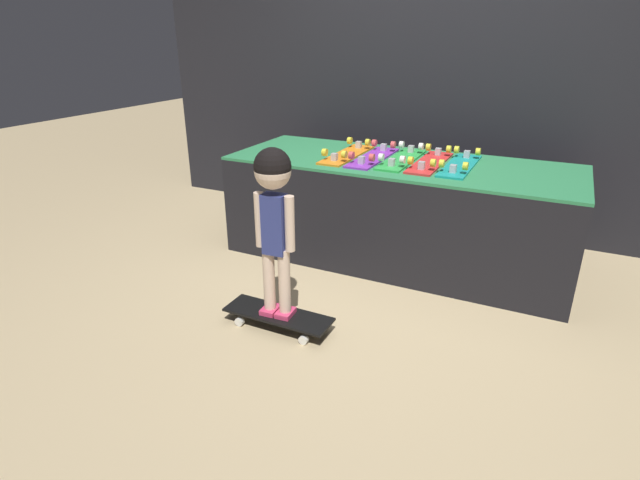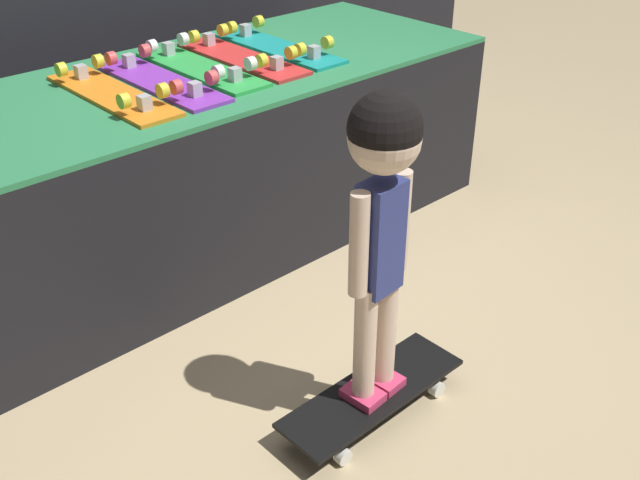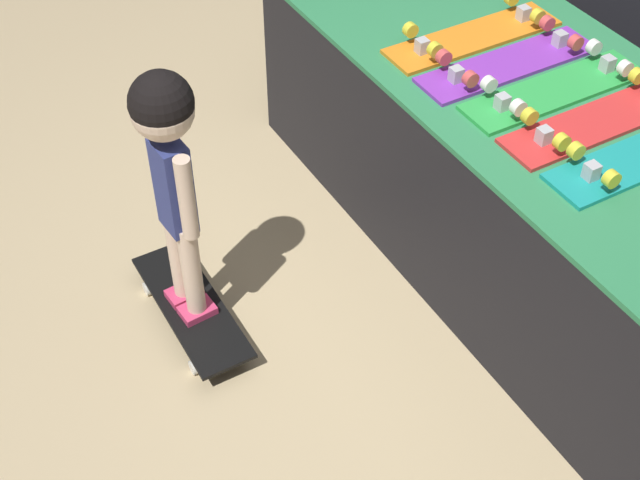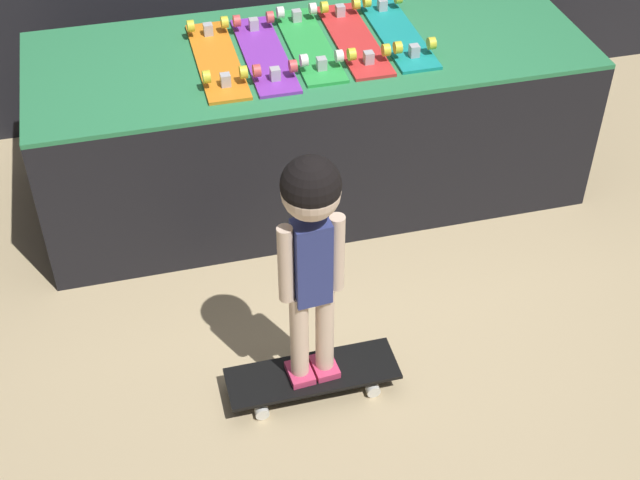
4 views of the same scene
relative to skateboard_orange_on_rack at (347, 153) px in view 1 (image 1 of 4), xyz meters
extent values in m
plane|color=tan|center=(0.41, -0.57, -0.77)|extent=(16.00, 16.00, 0.00)
cube|color=black|center=(0.41, 0.86, 0.35)|extent=(5.26, 0.10, 2.24)
cube|color=black|center=(0.41, 0.02, -0.40)|extent=(2.46, 0.93, 0.73)
cube|color=#2D7F4C|center=(0.41, 0.02, -0.03)|extent=(2.46, 0.93, 0.02)
cube|color=orange|center=(0.00, 0.00, -0.01)|extent=(0.18, 0.69, 0.01)
cube|color=#B7B7BC|center=(0.00, 0.23, 0.02)|extent=(0.04, 0.04, 0.05)
cylinder|color=yellow|center=(0.08, 0.23, 0.05)|extent=(0.03, 0.05, 0.05)
cylinder|color=yellow|center=(-0.08, 0.23, 0.05)|extent=(0.03, 0.05, 0.05)
cube|color=#B7B7BC|center=(0.00, -0.23, 0.02)|extent=(0.04, 0.04, 0.05)
cylinder|color=yellow|center=(0.08, -0.23, 0.05)|extent=(0.03, 0.05, 0.05)
cylinder|color=yellow|center=(-0.08, -0.23, 0.05)|extent=(0.03, 0.05, 0.05)
cube|color=purple|center=(0.21, 0.00, -0.01)|extent=(0.18, 0.69, 0.01)
cube|color=#B7B7BC|center=(0.21, 0.23, 0.02)|extent=(0.04, 0.04, 0.05)
cylinder|color=#D84C4C|center=(0.28, 0.23, 0.05)|extent=(0.03, 0.05, 0.05)
cylinder|color=#D84C4C|center=(0.13, 0.23, 0.05)|extent=(0.03, 0.05, 0.05)
cube|color=#B7B7BC|center=(0.21, -0.23, 0.02)|extent=(0.04, 0.04, 0.05)
cylinder|color=#D84C4C|center=(0.28, -0.23, 0.05)|extent=(0.03, 0.05, 0.05)
cylinder|color=#D84C4C|center=(0.13, -0.23, 0.05)|extent=(0.03, 0.05, 0.05)
cube|color=green|center=(0.41, 0.03, -0.01)|extent=(0.18, 0.69, 0.01)
cube|color=#B7B7BC|center=(0.41, 0.26, 0.02)|extent=(0.04, 0.04, 0.05)
cylinder|color=white|center=(0.49, 0.26, 0.05)|extent=(0.03, 0.05, 0.05)
cylinder|color=white|center=(0.34, 0.26, 0.05)|extent=(0.03, 0.05, 0.05)
cube|color=#B7B7BC|center=(0.41, -0.19, 0.02)|extent=(0.04, 0.04, 0.05)
cylinder|color=white|center=(0.49, -0.19, 0.05)|extent=(0.03, 0.05, 0.05)
cylinder|color=white|center=(0.34, -0.19, 0.05)|extent=(0.03, 0.05, 0.05)
cube|color=red|center=(0.62, 0.03, -0.01)|extent=(0.18, 0.69, 0.01)
cube|color=#B7B7BC|center=(0.62, 0.26, 0.02)|extent=(0.04, 0.04, 0.05)
cylinder|color=yellow|center=(0.69, 0.26, 0.05)|extent=(0.03, 0.05, 0.05)
cylinder|color=yellow|center=(0.54, 0.26, 0.05)|extent=(0.03, 0.05, 0.05)
cube|color=#B7B7BC|center=(0.62, -0.19, 0.02)|extent=(0.04, 0.04, 0.05)
cylinder|color=yellow|center=(0.69, -0.19, 0.05)|extent=(0.03, 0.05, 0.05)
cylinder|color=yellow|center=(0.54, -0.19, 0.05)|extent=(0.03, 0.05, 0.05)
cube|color=teal|center=(0.82, 0.04, -0.01)|extent=(0.18, 0.69, 0.01)
cube|color=#B7B7BC|center=(0.82, 0.27, 0.02)|extent=(0.04, 0.04, 0.05)
cylinder|color=yellow|center=(0.90, 0.27, 0.05)|extent=(0.03, 0.05, 0.05)
cylinder|color=yellow|center=(0.75, 0.27, 0.05)|extent=(0.03, 0.05, 0.05)
cube|color=#B7B7BC|center=(0.82, -0.19, 0.02)|extent=(0.04, 0.04, 0.05)
cylinder|color=yellow|center=(0.90, -0.19, 0.05)|extent=(0.03, 0.05, 0.05)
cylinder|color=yellow|center=(0.75, -0.19, 0.05)|extent=(0.03, 0.05, 0.05)
cube|color=black|center=(0.11, -1.23, -0.68)|extent=(0.65, 0.20, 0.01)
cube|color=#B7B7BC|center=(0.32, -1.23, -0.71)|extent=(0.04, 0.04, 0.05)
cylinder|color=white|center=(0.32, -1.15, -0.74)|extent=(0.05, 0.03, 0.05)
cylinder|color=white|center=(0.32, -1.32, -0.74)|extent=(0.05, 0.03, 0.05)
cube|color=#B7B7BC|center=(-0.10, -1.23, -0.71)|extent=(0.04, 0.04, 0.05)
cylinder|color=white|center=(-0.10, -1.15, -0.74)|extent=(0.05, 0.03, 0.05)
cylinder|color=white|center=(-0.10, -1.32, -0.74)|extent=(0.05, 0.03, 0.05)
cube|color=#E03D6B|center=(0.16, -1.23, -0.66)|extent=(0.10, 0.13, 0.03)
cylinder|color=beige|center=(0.16, -1.23, -0.45)|extent=(0.07, 0.07, 0.39)
cube|color=#E03D6B|center=(0.06, -1.24, -0.66)|extent=(0.10, 0.13, 0.03)
cylinder|color=beige|center=(0.06, -1.24, -0.45)|extent=(0.07, 0.07, 0.39)
cube|color=navy|center=(0.11, -1.23, -0.12)|extent=(0.13, 0.10, 0.34)
cylinder|color=beige|center=(0.20, -1.23, -0.11)|extent=(0.05, 0.05, 0.31)
cylinder|color=beige|center=(0.02, -1.24, -0.11)|extent=(0.05, 0.05, 0.31)
sphere|color=beige|center=(0.11, -1.23, 0.17)|extent=(0.19, 0.19, 0.19)
sphere|color=black|center=(0.11, -1.23, 0.20)|extent=(0.20, 0.20, 0.20)
camera|label=1|loc=(1.43, -3.38, 0.84)|focal=28.00mm
camera|label=2|loc=(-1.21, -2.42, 0.92)|focal=42.00mm
camera|label=3|loc=(2.19, -1.90, 1.70)|focal=50.00mm
camera|label=4|loc=(-0.41, -3.39, 1.86)|focal=50.00mm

